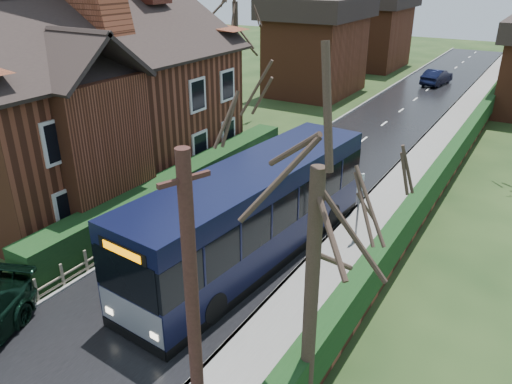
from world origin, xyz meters
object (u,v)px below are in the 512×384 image
Objects in this scene: brick_house at (88,96)px; bus at (253,215)px; bus_stop_sign at (359,197)px; telegraph_pole at (194,335)px; car_silver at (258,160)px.

brick_house is 10.49m from bus.
telegraph_pole is (0.80, -11.00, 1.82)m from bus_stop_sign.
brick_house is 13.04m from bus_stop_sign.
telegraph_pole reaches higher than bus_stop_sign.
telegraph_pole is at bearing -60.88° from bus.
car_silver is 0.57× the size of telegraph_pole.
bus is 4.17m from bus_stop_sign.
telegraph_pole is (3.56, -7.87, 1.92)m from bus.
bus is 8.23m from car_silver.
bus is 8.85m from telegraph_pole.
car_silver is at bearing 161.94° from bus_stop_sign.
bus_stop_sign is at bearing 114.73° from telegraph_pole.
bus_stop_sign is at bearing -35.68° from car_silver.
car_silver is (-4.04, 7.10, -1.04)m from bus.
bus is 4.21× the size of bus_stop_sign.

